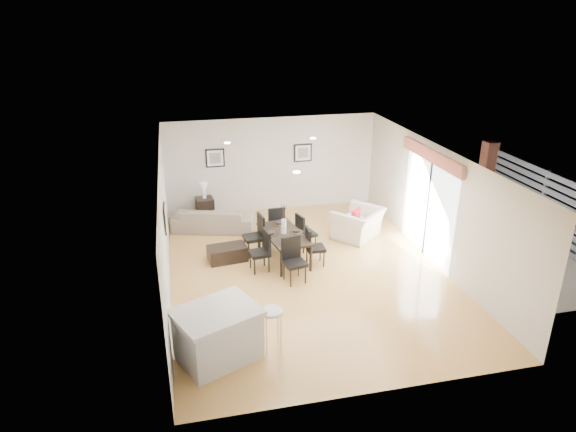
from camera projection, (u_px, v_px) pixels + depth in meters
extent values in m
plane|color=tan|center=(307.00, 272.00, 11.50)|extent=(8.00, 8.00, 0.00)
cube|color=beige|center=(272.00, 165.00, 14.60)|extent=(6.00, 0.04, 2.70)
cube|color=beige|center=(379.00, 318.00, 7.37)|extent=(6.00, 0.04, 2.70)
cube|color=beige|center=(165.00, 228.00, 10.37)|extent=(0.04, 8.00, 2.70)
cube|color=beige|center=(436.00, 205.00, 11.60)|extent=(0.04, 8.00, 2.70)
cube|color=white|center=(309.00, 155.00, 10.48)|extent=(6.00, 8.00, 0.02)
imported|color=gray|center=(214.00, 219.00, 13.57)|extent=(2.26, 1.38, 0.62)
imported|color=beige|center=(358.00, 223.00, 13.10)|extent=(1.56, 1.54, 0.76)
imported|color=#305524|center=(544.00, 237.00, 12.44)|extent=(0.74, 0.68, 0.68)
imported|color=#305524|center=(514.00, 225.00, 13.21)|extent=(0.44, 0.44, 0.62)
cube|color=black|center=(284.00, 234.00, 11.82)|extent=(1.05, 1.73, 0.05)
cylinder|color=black|center=(281.00, 264.00, 11.18)|extent=(0.06, 0.06, 0.62)
cylinder|color=black|center=(259.00, 237.00, 12.48)|extent=(0.06, 0.06, 0.62)
cylinder|color=black|center=(311.00, 259.00, 11.42)|extent=(0.06, 0.06, 0.62)
cylinder|color=black|center=(286.00, 233.00, 12.72)|extent=(0.06, 0.06, 0.62)
cube|color=black|center=(259.00, 253.00, 11.41)|extent=(0.48, 0.48, 0.07)
cube|color=black|center=(267.00, 241.00, 11.37)|extent=(0.11, 0.43, 0.51)
cylinder|color=black|center=(250.00, 261.00, 11.58)|extent=(0.03, 0.03, 0.39)
cylinder|color=black|center=(264.00, 258.00, 11.69)|extent=(0.03, 0.03, 0.39)
cylinder|color=black|center=(255.00, 267.00, 11.30)|extent=(0.03, 0.03, 0.39)
cylinder|color=black|center=(269.00, 264.00, 11.41)|extent=(0.03, 0.03, 0.39)
cube|color=black|center=(253.00, 238.00, 12.13)|extent=(0.51, 0.51, 0.08)
cube|color=black|center=(261.00, 225.00, 12.09)|extent=(0.12, 0.45, 0.53)
cylinder|color=black|center=(245.00, 245.00, 12.32)|extent=(0.04, 0.04, 0.41)
cylinder|color=black|center=(258.00, 243.00, 12.43)|extent=(0.04, 0.04, 0.41)
cylinder|color=black|center=(249.00, 251.00, 12.01)|extent=(0.04, 0.04, 0.41)
cylinder|color=black|center=(263.00, 249.00, 12.13)|extent=(0.04, 0.04, 0.41)
cube|color=black|center=(315.00, 248.00, 11.68)|extent=(0.42, 0.42, 0.07)
cube|color=black|center=(308.00, 238.00, 11.55)|extent=(0.06, 0.41, 0.49)
cylinder|color=black|center=(324.00, 259.00, 11.65)|extent=(0.03, 0.03, 0.38)
cylinder|color=black|center=(310.00, 261.00, 11.59)|extent=(0.03, 0.03, 0.38)
cylinder|color=black|center=(320.00, 253.00, 11.94)|extent=(0.03, 0.03, 0.38)
cylinder|color=black|center=(307.00, 255.00, 11.88)|extent=(0.03, 0.03, 0.38)
cube|color=black|center=(306.00, 234.00, 12.41)|extent=(0.51, 0.51, 0.07)
cube|color=black|center=(300.00, 225.00, 12.23)|extent=(0.16, 0.42, 0.50)
cylinder|color=black|center=(315.00, 243.00, 12.43)|extent=(0.03, 0.03, 0.38)
cylinder|color=black|center=(304.00, 246.00, 12.29)|extent=(0.03, 0.03, 0.38)
cylinder|color=black|center=(309.00, 239.00, 12.70)|extent=(0.03, 0.03, 0.38)
cylinder|color=black|center=(297.00, 241.00, 12.56)|extent=(0.03, 0.03, 0.38)
cube|color=black|center=(295.00, 263.00, 10.92)|extent=(0.53, 0.53, 0.08)
cube|color=black|center=(291.00, 248.00, 10.98)|extent=(0.45, 0.15, 0.53)
cylinder|color=black|center=(291.00, 278.00, 10.80)|extent=(0.03, 0.03, 0.41)
cylinder|color=black|center=(284.00, 271.00, 11.09)|extent=(0.03, 0.03, 0.41)
cylinder|color=black|center=(306.00, 275.00, 10.93)|extent=(0.03, 0.03, 0.41)
cylinder|color=black|center=(298.00, 268.00, 11.23)|extent=(0.03, 0.03, 0.41)
cube|color=black|center=(275.00, 225.00, 12.88)|extent=(0.46, 0.46, 0.07)
cube|color=black|center=(277.00, 218.00, 12.62)|extent=(0.43, 0.09, 0.51)
cylinder|color=black|center=(279.00, 230.00, 13.16)|extent=(0.03, 0.03, 0.39)
cylinder|color=black|center=(283.00, 235.00, 12.87)|extent=(0.03, 0.03, 0.39)
cylinder|color=black|center=(267.00, 232.00, 13.07)|extent=(0.03, 0.03, 0.39)
cylinder|color=black|center=(270.00, 237.00, 12.78)|extent=(0.03, 0.03, 0.39)
cylinder|color=white|center=(284.00, 226.00, 11.75)|extent=(0.12, 0.12, 0.34)
cylinder|color=black|center=(296.00, 232.00, 11.87)|extent=(0.33, 0.33, 0.01)
cylinder|color=black|center=(296.00, 231.00, 11.86)|extent=(0.18, 0.18, 0.05)
cylinder|color=black|center=(279.00, 224.00, 12.30)|extent=(0.33, 0.33, 0.01)
cylinder|color=black|center=(279.00, 223.00, 12.28)|extent=(0.18, 0.18, 0.05)
cylinder|color=black|center=(271.00, 234.00, 11.75)|extent=(0.33, 0.33, 0.01)
cylinder|color=black|center=(271.00, 233.00, 11.74)|extent=(0.18, 0.18, 0.05)
cylinder|color=black|center=(289.00, 243.00, 11.33)|extent=(0.33, 0.33, 0.01)
cylinder|color=black|center=(289.00, 241.00, 11.32)|extent=(0.18, 0.18, 0.05)
cube|color=black|center=(227.00, 253.00, 11.97)|extent=(0.95, 0.65, 0.35)
cube|color=black|center=(205.00, 208.00, 14.29)|extent=(0.51, 0.51, 0.61)
cylinder|color=white|center=(204.00, 195.00, 14.14)|extent=(0.10, 0.10, 0.19)
cone|color=white|center=(204.00, 187.00, 14.06)|extent=(0.23, 0.23, 0.25)
cube|color=#A51520|center=(356.00, 217.00, 12.89)|extent=(0.32, 0.36, 0.37)
cube|color=silver|center=(218.00, 336.00, 8.51)|extent=(1.50, 1.34, 0.87)
cube|color=silver|center=(216.00, 312.00, 8.33)|extent=(1.63, 1.47, 0.06)
cylinder|color=white|center=(272.00, 311.00, 8.57)|extent=(0.37, 0.37, 0.05)
cylinder|color=silver|center=(278.00, 326.00, 8.85)|extent=(0.03, 0.03, 0.78)
cylinder|color=silver|center=(264.00, 328.00, 8.80)|extent=(0.03, 0.03, 0.78)
cylinder|color=silver|center=(266.00, 336.00, 8.58)|extent=(0.03, 0.03, 0.78)
cylinder|color=silver|center=(281.00, 334.00, 8.63)|extent=(0.03, 0.03, 0.78)
cube|color=black|center=(215.00, 158.00, 14.13)|extent=(0.52, 0.03, 0.52)
cube|color=white|center=(215.00, 158.00, 14.13)|extent=(0.44, 0.04, 0.44)
cube|color=#5D5D58|center=(215.00, 158.00, 14.13)|extent=(0.30, 0.04, 0.30)
cube|color=black|center=(303.00, 153.00, 14.65)|extent=(0.52, 0.03, 0.52)
cube|color=white|center=(303.00, 153.00, 14.65)|extent=(0.44, 0.04, 0.44)
cube|color=#5D5D58|center=(303.00, 153.00, 14.65)|extent=(0.30, 0.04, 0.30)
cube|color=black|center=(165.00, 218.00, 10.08)|extent=(0.03, 0.52, 0.52)
cube|color=white|center=(165.00, 218.00, 10.08)|extent=(0.04, 0.44, 0.44)
cube|color=#5D5D58|center=(165.00, 218.00, 10.08)|extent=(0.04, 0.30, 0.30)
cube|color=white|center=(428.00, 210.00, 11.95)|extent=(0.02, 2.40, 2.25)
cube|color=black|center=(427.00, 210.00, 11.95)|extent=(0.03, 0.05, 2.25)
cube|color=black|center=(432.00, 162.00, 11.52)|extent=(0.03, 2.50, 0.05)
cube|color=maroon|center=(431.00, 156.00, 11.45)|extent=(0.10, 2.70, 0.28)
plane|color=gray|center=(498.00, 245.00, 12.79)|extent=(6.00, 6.00, 0.00)
cube|color=#313133|center=(546.00, 208.00, 12.70)|extent=(0.08, 5.50, 1.80)
cube|color=brown|center=(486.00, 176.00, 14.80)|extent=(0.35, 0.35, 2.00)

